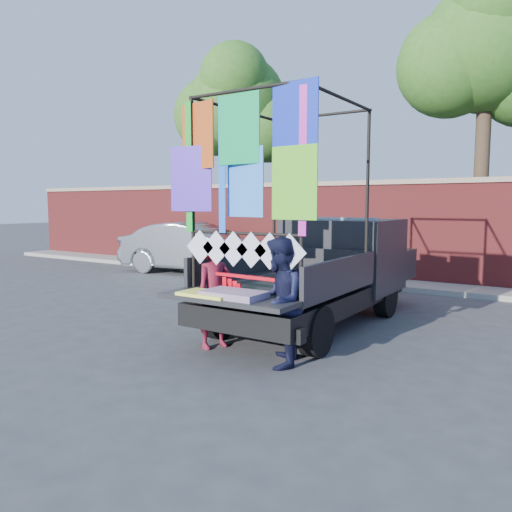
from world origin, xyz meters
The scene contains 10 objects.
ground centered at (0.00, 0.00, 0.00)m, with size 90.00×90.00×0.00m, color #38383A.
brick_wall centered at (0.00, 7.00, 1.33)m, with size 30.00×0.45×2.61m.
curb centered at (0.00, 6.30, 0.06)m, with size 30.00×1.20×0.12m, color gray.
tree_left centered at (-6.48, 8.12, 5.12)m, with size 4.20×3.30×7.05m.
tree_mid centered at (1.02, 8.12, 5.70)m, with size 4.20×3.30×7.73m.
pickup_truck centered at (-0.45, 2.42, 0.87)m, with size 2.18×5.48×3.45m.
sedan centered at (-6.15, 5.55, 0.73)m, with size 1.55×4.45×1.47m, color #A1A3A8.
woman centered at (-1.03, -0.14, 0.75)m, with size 0.55×0.36×1.50m, color maroon.
man centered at (0.14, -0.35, 0.81)m, with size 0.78×0.61×1.61m, color black.
streamer_bundle centered at (-0.55, -0.26, 0.86)m, with size 0.99×0.12×0.68m.
Camera 1 is at (3.20, -5.55, 2.01)m, focal length 35.00 mm.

